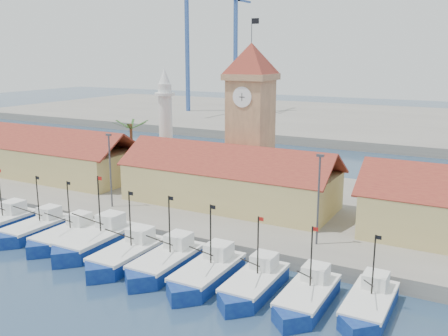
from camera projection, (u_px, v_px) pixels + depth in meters
The scene contains 20 objects.
ground at pixel (127, 275), 45.66m from camera, with size 400.00×400.00×0.00m, color #1B3248.
quay at pixel (243, 201), 66.05m from camera, with size 140.00×32.00×1.50m, color gray.
terminal at pixel (379, 123), 139.65m from camera, with size 240.00×80.00×2.00m, color gray.
boat_1 at pixel (34, 230), 55.33m from camera, with size 3.42×9.36×7.08m.
boat_2 at pixel (65, 237), 53.08m from camera, with size 3.41×9.34×7.07m.
boat_3 at pixel (95, 242), 51.45m from camera, with size 3.90×10.67×8.07m.
boat_4 at pixel (125, 256), 47.90m from camera, with size 3.61×9.88×7.48m.
boat_5 at pixel (165, 264), 46.27m from camera, with size 3.62×9.90×7.49m.
boat_6 at pixel (206, 275), 43.88m from camera, with size 3.58×9.80×7.42m.
boat_7 at pixel (253, 286), 42.00m from camera, with size 3.36×9.20×6.96m.
boat_8 at pixel (306, 298), 39.80m from camera, with size 3.33×9.11×6.89m.
boat_9 at pixel (369, 307), 38.53m from camera, with size 3.23×8.83×6.68m.
hall_left at pixel (46, 159), 76.80m from camera, with size 31.20×10.13×7.61m.
hall_center at pixel (229, 184), 61.90m from camera, with size 27.04×10.13×7.61m.
clock_tower at pixel (251, 115), 65.25m from camera, with size 5.80×5.80×22.70m.
minaret at pixel (166, 123), 74.45m from camera, with size 3.00×3.00×16.30m.
palm_tree at pixel (132, 145), 75.84m from camera, with size 5.60×5.03×8.39m.
lamp_posts at pixel (199, 179), 54.26m from camera, with size 80.70×0.25×9.03m.
crane_blue_far at pixel (184, 27), 152.69m from camera, with size 1.00×34.15×46.24m.
crane_blue_near at pixel (234, 36), 152.26m from camera, with size 1.00×30.95×41.91m.
Camera 1 is at (28.05, -32.92, 19.76)m, focal length 40.00 mm.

